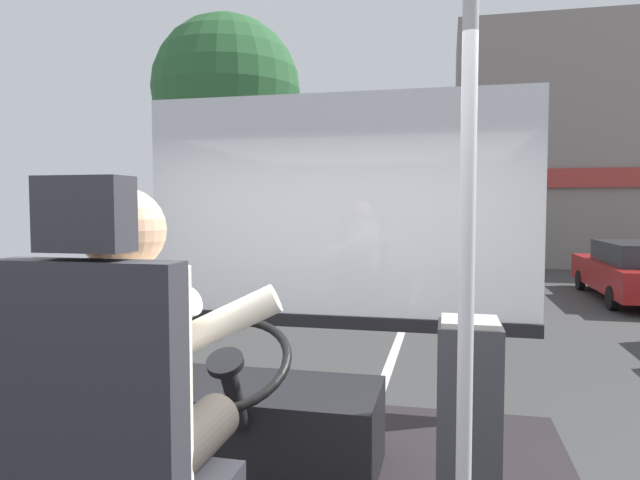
{
  "coord_description": "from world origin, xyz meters",
  "views": [
    {
      "loc": [
        0.69,
        -1.88,
        2.03
      ],
      "look_at": [
        0.09,
        0.81,
        1.86
      ],
      "focal_mm": 31.8,
      "sensor_mm": 36.0,
      "label": 1
    }
  ],
  "objects_px": {
    "bus_driver": "(136,378)",
    "parked_car_red": "(637,271)",
    "fare_box": "(468,420)",
    "steering_console": "(261,424)",
    "driver_seat": "(116,468)",
    "handrail_pole": "(466,306)"
  },
  "relations": [
    {
      "from": "handrail_pole",
      "to": "parked_car_red",
      "type": "height_order",
      "value": "handrail_pole"
    },
    {
      "from": "bus_driver",
      "to": "steering_console",
      "type": "bearing_deg",
      "value": 90.0
    },
    {
      "from": "fare_box",
      "to": "parked_car_red",
      "type": "relative_size",
      "value": 0.19
    },
    {
      "from": "handrail_pole",
      "to": "parked_car_red",
      "type": "bearing_deg",
      "value": 71.3
    },
    {
      "from": "driver_seat",
      "to": "parked_car_red",
      "type": "bearing_deg",
      "value": 67.97
    },
    {
      "from": "steering_console",
      "to": "driver_seat",
      "type": "bearing_deg",
      "value": -90.0
    },
    {
      "from": "driver_seat",
      "to": "fare_box",
      "type": "distance_m",
      "value": 1.36
    },
    {
      "from": "handrail_pole",
      "to": "fare_box",
      "type": "distance_m",
      "value": 0.86
    },
    {
      "from": "steering_console",
      "to": "parked_car_red",
      "type": "relative_size",
      "value": 0.25
    },
    {
      "from": "driver_seat",
      "to": "parked_car_red",
      "type": "distance_m",
      "value": 12.78
    },
    {
      "from": "steering_console",
      "to": "fare_box",
      "type": "distance_m",
      "value": 0.97
    },
    {
      "from": "steering_console",
      "to": "handrail_pole",
      "type": "xyz_separation_m",
      "value": [
        0.89,
        -0.85,
        0.75
      ]
    },
    {
      "from": "fare_box",
      "to": "bus_driver",
      "type": "bearing_deg",
      "value": -137.07
    },
    {
      "from": "handrail_pole",
      "to": "fare_box",
      "type": "xyz_separation_m",
      "value": [
        0.04,
        0.64,
        -0.57
      ]
    },
    {
      "from": "steering_console",
      "to": "fare_box",
      "type": "xyz_separation_m",
      "value": [
        0.93,
        -0.21,
        0.18
      ]
    },
    {
      "from": "fare_box",
      "to": "parked_car_red",
      "type": "bearing_deg",
      "value": 70.45
    },
    {
      "from": "bus_driver",
      "to": "handrail_pole",
      "type": "height_order",
      "value": "handrail_pole"
    },
    {
      "from": "handrail_pole",
      "to": "fare_box",
      "type": "bearing_deg",
      "value": 86.69
    },
    {
      "from": "fare_box",
      "to": "steering_console",
      "type": "bearing_deg",
      "value": 167.23
    },
    {
      "from": "driver_seat",
      "to": "fare_box",
      "type": "xyz_separation_m",
      "value": [
        0.93,
        0.97,
        -0.16
      ]
    },
    {
      "from": "parked_car_red",
      "to": "bus_driver",
      "type": "bearing_deg",
      "value": -112.21
    },
    {
      "from": "bus_driver",
      "to": "parked_car_red",
      "type": "xyz_separation_m",
      "value": [
        4.79,
        11.72,
        -0.9
      ]
    }
  ]
}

